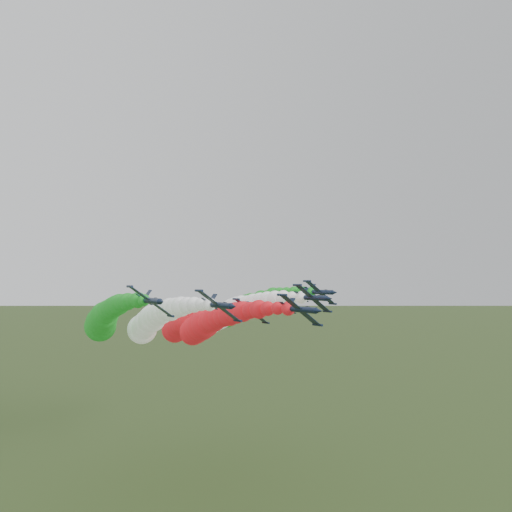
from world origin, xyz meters
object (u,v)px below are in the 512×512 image
at_px(jet_inner_left, 152,321).
at_px(jet_inner_right, 227,314).
at_px(jet_outer_right, 240,309).
at_px(jet_outer_left, 105,318).
at_px(jet_trail, 186,323).
at_px(jet_lead, 207,324).

distance_m(jet_inner_left, jet_inner_right, 19.75).
xyz_separation_m(jet_inner_right, jet_outer_right, (10.71, 11.76, 0.45)).
bearing_deg(jet_inner_left, jet_outer_left, 133.01).
distance_m(jet_inner_right, jet_trail, 14.99).
bearing_deg(jet_trail, jet_inner_left, -135.03).
relative_size(jet_inner_right, jet_outer_left, 0.99).
height_order(jet_lead, jet_inner_left, jet_inner_left).
xyz_separation_m(jet_inner_left, jet_inner_right, (19.70, 1.12, 0.82)).
xyz_separation_m(jet_lead, jet_outer_left, (-18.61, 15.25, 1.09)).
xyz_separation_m(jet_lead, jet_inner_right, (9.19, 7.68, 1.55)).
xyz_separation_m(jet_inner_left, jet_outer_right, (30.41, 12.88, 1.26)).
bearing_deg(jet_trail, jet_inner_right, -71.78).
bearing_deg(jet_inner_right, jet_outer_left, 164.77).
bearing_deg(jet_inner_right, jet_inner_left, -176.74).
relative_size(jet_lead, jet_outer_right, 1.00).
bearing_deg(jet_inner_left, jet_lead, -31.98).
height_order(jet_outer_right, jet_trail, jet_outer_right).
height_order(jet_inner_left, jet_trail, jet_inner_left).
distance_m(jet_inner_left, jet_outer_right, 33.05).
bearing_deg(jet_inner_right, jet_outer_right, 47.66).
bearing_deg(jet_lead, jet_trail, 78.01).
xyz_separation_m(jet_inner_right, jet_outer_left, (-27.81, 7.57, -0.46)).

